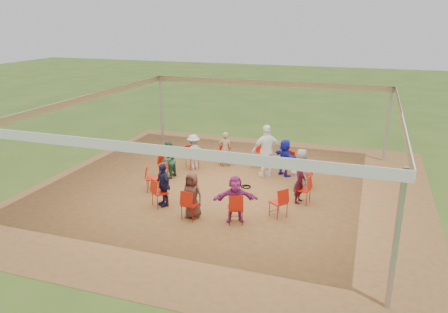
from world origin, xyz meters
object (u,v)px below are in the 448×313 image
(chair_7, at_px, (160,193))
(person_seated_3, at_px, (194,152))
(cable_coil, at_px, (246,187))
(chair_0, at_px, (304,175))
(person_seated_7, at_px, (235,199))
(person_seated_8, at_px, (300,182))
(chair_10, at_px, (278,202))
(person_seated_4, at_px, (168,160))
(chair_8, at_px, (190,204))
(chair_2, at_px, (258,156))
(person_seated_2, at_px, (225,149))
(standing_person, at_px, (267,151))
(chair_1, at_px, (287,163))
(chair_4, at_px, (192,157))
(person_seated_0, at_px, (301,169))
(laptop, at_px, (297,170))
(chair_5, at_px, (166,166))
(chair_3, at_px, (225,154))
(person_seated_6, at_px, (192,195))
(chair_9, at_px, (235,208))
(person_seated_5, at_px, (163,185))
(chair_6, at_px, (153,178))
(person_seated_1, at_px, (285,158))
(chair_11, at_px, (303,190))

(chair_7, xyz_separation_m, person_seated_3, (-0.35, 3.52, 0.24))
(cable_coil, bearing_deg, chair_0, 18.72)
(person_seated_7, bearing_deg, person_seated_8, 30.00)
(chair_10, bearing_deg, person_seated_4, 104.63)
(chair_7, height_order, chair_8, same)
(chair_2, bearing_deg, person_seated_2, 20.11)
(standing_person, bearing_deg, chair_1, 178.32)
(chair_4, relative_size, person_seated_0, 0.66)
(laptop, bearing_deg, chair_4, 58.10)
(person_seated_2, xyz_separation_m, person_seated_7, (1.83, -4.53, 0.00))
(chair_4, xyz_separation_m, chair_5, (-0.52, -1.22, 0.00))
(person_seated_0, bearing_deg, chair_3, 43.63)
(chair_3, bearing_deg, standing_person, 135.71)
(chair_1, distance_m, person_seated_7, 4.34)
(chair_8, bearing_deg, chair_4, 120.00)
(cable_coil, distance_m, laptop, 1.81)
(person_seated_6, distance_m, person_seated_8, 3.46)
(person_seated_4, bearing_deg, chair_9, 59.21)
(chair_8, bearing_deg, person_seated_5, 159.89)
(chair_1, distance_m, chair_3, 2.56)
(person_seated_8, relative_size, cable_coil, 3.26)
(person_seated_3, height_order, person_seated_8, same)
(chair_5, relative_size, person_seated_4, 0.66)
(chair_8, bearing_deg, standing_person, 81.23)
(chair_2, bearing_deg, cable_coil, 101.93)
(person_seated_0, xyz_separation_m, person_seated_5, (-3.77, -2.84, 0.00))
(person_seated_2, height_order, person_seated_3, same)
(person_seated_0, relative_size, person_seated_3, 1.00)
(standing_person, bearing_deg, laptop, 115.88)
(chair_7, relative_size, person_seated_7, 0.66)
(chair_6, relative_size, cable_coil, 2.15)
(chair_9, xyz_separation_m, person_seated_3, (-2.89, 3.88, 0.24))
(person_seated_5, distance_m, person_seated_6, 1.26)
(person_seated_1, distance_m, standing_person, 0.74)
(person_seated_4, bearing_deg, chair_3, 152.38)
(chair_10, bearing_deg, chair_11, 15.00)
(chair_8, distance_m, person_seated_7, 1.32)
(person_seated_2, height_order, person_seated_6, same)
(chair_7, bearing_deg, person_seated_7, 32.38)
(chair_0, height_order, chair_8, same)
(chair_7, relative_size, chair_9, 1.00)
(chair_4, bearing_deg, person_seated_5, 46.37)
(standing_person, height_order, laptop, standing_person)
(chair_5, distance_m, person_seated_8, 5.01)
(person_seated_7, bearing_deg, chair_5, 120.79)
(chair_0, bearing_deg, chair_3, 45.00)
(chair_1, bearing_deg, chair_6, 75.00)
(chair_2, xyz_separation_m, chair_6, (-2.73, -3.50, 0.00))
(chair_1, distance_m, person_seated_6, 4.84)
(chair_0, relative_size, chair_9, 1.00)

